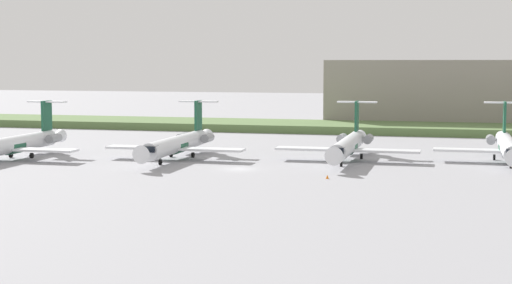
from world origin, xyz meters
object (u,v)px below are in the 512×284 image
regional_jet_second (178,143)px  regional_jet_third (348,144)px  regional_jet_nearest (15,144)px  regional_jet_fourth (508,146)px  safety_cone_front_marker (327,177)px

regional_jet_second → regional_jet_third: (27.12, 4.91, 0.00)m
regional_jet_nearest → regional_jet_second: size_ratio=1.00×
regional_jet_fourth → safety_cone_front_marker: (-24.70, -24.94, -2.26)m
regional_jet_nearest → regional_jet_second: 26.35m
regional_jet_third → regional_jet_second: bearing=-169.7°
regional_jet_nearest → regional_jet_third: bearing=13.0°
safety_cone_front_marker → regional_jet_nearest: bearing=170.6°
regional_jet_second → safety_cone_front_marker: size_ratio=56.36×
regional_jet_nearest → regional_jet_fourth: bearing=11.9°
regional_jet_fourth → safety_cone_front_marker: 35.18m
regional_jet_second → regional_jet_fourth: 52.52m
regional_jet_nearest → safety_cone_front_marker: (52.37, -8.66, -2.26)m
regional_jet_nearest → safety_cone_front_marker: regional_jet_nearest is taller
regional_jet_second → safety_cone_front_marker: bearing=-30.4°
regional_jet_nearest → regional_jet_fourth: size_ratio=1.00×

